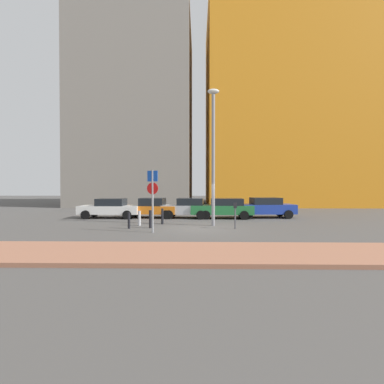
# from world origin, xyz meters

# --- Properties ---
(ground_plane) EXTENTS (120.00, 120.00, 0.00)m
(ground_plane) POSITION_xyz_m (0.00, 0.00, 0.00)
(ground_plane) COLOR #4C4947
(sidewalk_brick) EXTENTS (40.00, 3.26, 0.14)m
(sidewalk_brick) POSITION_xyz_m (0.00, -6.44, 0.07)
(sidewalk_brick) COLOR #9E664C
(sidewalk_brick) RESTS_ON ground
(parked_car_white) EXTENTS (4.43, 1.99, 1.46)m
(parked_car_white) POSITION_xyz_m (-6.63, 5.19, 0.75)
(parked_car_white) COLOR white
(parked_car_white) RESTS_ON ground
(parked_car_orange) EXTENTS (4.15, 2.20, 1.49)m
(parked_car_orange) POSITION_xyz_m (-3.63, 5.48, 0.76)
(parked_car_orange) COLOR orange
(parked_car_orange) RESTS_ON ground
(parked_car_silver) EXTENTS (4.03, 2.08, 1.49)m
(parked_car_silver) POSITION_xyz_m (-0.74, 5.29, 0.77)
(parked_car_silver) COLOR #B7BABF
(parked_car_silver) RESTS_ON ground
(parked_car_green) EXTENTS (4.59, 2.08, 1.48)m
(parked_car_green) POSITION_xyz_m (1.80, 5.12, 0.78)
(parked_car_green) COLOR #237238
(parked_car_green) RESTS_ON ground
(parked_car_blue) EXTENTS (4.48, 2.24, 1.52)m
(parked_car_blue) POSITION_xyz_m (5.00, 5.62, 0.79)
(parked_car_blue) COLOR #1E389E
(parked_car_blue) RESTS_ON ground
(parking_sign_post) EXTENTS (0.59, 0.17, 3.18)m
(parking_sign_post) POSITION_xyz_m (-2.37, -1.60, 2.01)
(parking_sign_post) COLOR gray
(parking_sign_post) RESTS_ON ground
(parking_meter) EXTENTS (0.18, 0.14, 1.44)m
(parking_meter) POSITION_xyz_m (2.00, -0.27, 0.93)
(parking_meter) COLOR #4C4C51
(parking_meter) RESTS_ON ground
(street_lamp) EXTENTS (0.70, 0.36, 8.17)m
(street_lamp) POSITION_xyz_m (0.86, 1.05, 4.72)
(street_lamp) COLOR gray
(street_lamp) RESTS_ON ground
(traffic_bollard_near) EXTENTS (0.14, 0.14, 0.90)m
(traffic_bollard_near) POSITION_xyz_m (-3.91, -0.26, 0.45)
(traffic_bollard_near) COLOR black
(traffic_bollard_near) RESTS_ON ground
(traffic_bollard_mid) EXTENTS (0.15, 0.15, 0.98)m
(traffic_bollard_mid) POSITION_xyz_m (-2.28, 1.65, 0.49)
(traffic_bollard_mid) COLOR black
(traffic_bollard_mid) RESTS_ON ground
(traffic_bollard_far) EXTENTS (0.17, 0.17, 0.89)m
(traffic_bollard_far) POSITION_xyz_m (-3.58, 0.96, 0.44)
(traffic_bollard_far) COLOR #B7B7BC
(traffic_bollard_far) RESTS_ON ground
(traffic_bollard_edge) EXTENTS (0.15, 0.15, 1.01)m
(traffic_bollard_edge) POSITION_xyz_m (-2.75, -0.02, 0.51)
(traffic_bollard_edge) COLOR black
(traffic_bollard_edge) RESTS_ON ground
(building_colorful_midrise) EXTENTS (19.64, 16.11, 25.79)m
(building_colorful_midrise) POSITION_xyz_m (11.02, 23.28, 12.89)
(building_colorful_midrise) COLOR orange
(building_colorful_midrise) RESTS_ON ground
(building_under_construction) EXTENTS (14.18, 15.47, 24.23)m
(building_under_construction) POSITION_xyz_m (-8.13, 22.88, 12.11)
(building_under_construction) COLOR gray
(building_under_construction) RESTS_ON ground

